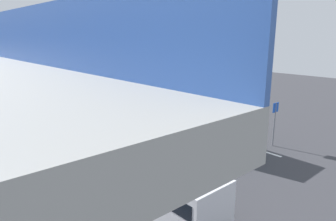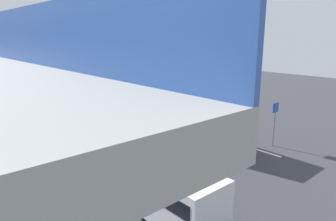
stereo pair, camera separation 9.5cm
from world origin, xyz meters
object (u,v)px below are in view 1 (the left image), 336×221
Objects in this scene: bicycle_blue at (28,110)px; bicycle_green at (43,108)px; traffic_sign at (275,117)px; parked_van at (168,188)px; pedestrian at (146,102)px; city_bus at (169,107)px.

bicycle_green is at bearing -93.45° from bicycle_blue.
bicycle_blue is 20.68m from traffic_sign.
traffic_sign reaches higher than bicycle_green.
bicycle_green is (19.84, -2.39, -0.81)m from parked_van.
bicycle_blue is at bearing 54.13° from pedestrian.
bicycle_green is at bearing 20.58° from city_bus.
parked_van is 2.68× the size of pedestrian.
traffic_sign is (1.34, -10.10, 0.71)m from parked_van.
parked_van is 2.71× the size of bicycle_green.
parked_van is 2.71× the size of bicycle_blue.
city_bus is at bearing 26.35° from traffic_sign.
city_bus is 13.59m from bicycle_blue.
bicycle_green is 0.99× the size of pedestrian.
city_bus reaches higher than traffic_sign.
traffic_sign is (-18.50, -7.71, 1.52)m from bicycle_green.
parked_van is at bearing 138.04° from city_bus.
pedestrian reaches higher than bicycle_green.
bicycle_green is at bearing -6.86° from parked_van.
bicycle_blue is at bearing 25.76° from traffic_sign.
traffic_sign is at bearing -154.24° from bicycle_blue.
pedestrian is (13.80, -9.59, -0.30)m from parked_van.
bicycle_green is 20.10m from traffic_sign.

